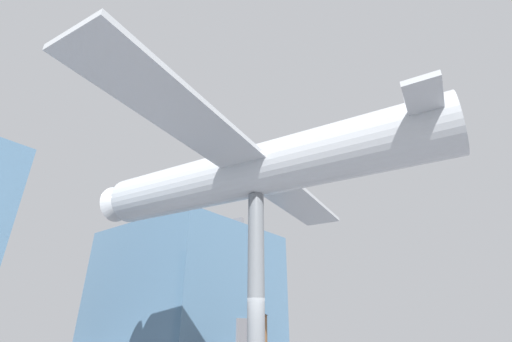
{
  "coord_description": "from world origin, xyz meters",
  "views": [
    {
      "loc": [
        -10.0,
        -7.73,
        1.47
      ],
      "look_at": [
        0.0,
        0.0,
        7.39
      ],
      "focal_mm": 24.0,
      "sensor_mm": 36.0,
      "label": 1
    }
  ],
  "objects": [
    {
      "name": "glass_pavilion_right",
      "position": [
        10.99,
        15.89,
        4.72
      ],
      "size": [
        12.0,
        12.73,
        10.02
      ],
      "color": "slate",
      "rests_on": "ground_plane"
    },
    {
      "name": "info_kiosk",
      "position": [
        4.38,
        3.21,
        1.21
      ],
      "size": [
        0.92,
        0.92,
        2.36
      ],
      "color": "brown",
      "rests_on": "ground_plane"
    },
    {
      "name": "support_pylon_central",
      "position": [
        0.0,
        0.0,
        3.16
      ],
      "size": [
        0.61,
        0.61,
        6.33
      ],
      "color": "slate",
      "rests_on": "ground_plane"
    },
    {
      "name": "suspended_airplane",
      "position": [
        -0.03,
        0.23,
        7.4
      ],
      "size": [
        16.64,
        16.1,
        2.9
      ],
      "rotation": [
        0.0,
        0.0,
        0.15
      ],
      "color": "#B2B7BC",
      "rests_on": "support_pylon_central"
    }
  ]
}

